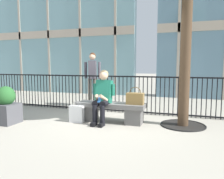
{
  "coord_description": "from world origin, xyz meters",
  "views": [
    {
      "loc": [
        1.62,
        -4.71,
        1.32
      ],
      "look_at": [
        0.0,
        0.1,
        0.75
      ],
      "focal_mm": 34.95,
      "sensor_mm": 36.0,
      "label": 1
    }
  ],
  "objects_px": {
    "seated_person_with_phone": "(103,95)",
    "handbag_on_bench": "(135,98)",
    "shopping_bag": "(77,114)",
    "bystander_at_railing": "(93,75)",
    "planter": "(6,106)",
    "stone_bench": "(111,110)"
  },
  "relations": [
    {
      "from": "seated_person_with_phone",
      "to": "handbag_on_bench",
      "type": "height_order",
      "value": "seated_person_with_phone"
    },
    {
      "from": "shopping_bag",
      "to": "bystander_at_railing",
      "type": "distance_m",
      "value": 2.09
    },
    {
      "from": "bystander_at_railing",
      "to": "handbag_on_bench",
      "type": "bearing_deg",
      "value": -42.8
    },
    {
      "from": "seated_person_with_phone",
      "to": "planter",
      "type": "bearing_deg",
      "value": -159.77
    },
    {
      "from": "seated_person_with_phone",
      "to": "bystander_at_railing",
      "type": "relative_size",
      "value": 0.71
    },
    {
      "from": "seated_person_with_phone",
      "to": "handbag_on_bench",
      "type": "xyz_separation_m",
      "value": [
        0.73,
        0.12,
        -0.07
      ]
    },
    {
      "from": "stone_bench",
      "to": "planter",
      "type": "distance_m",
      "value": 2.37
    },
    {
      "from": "bystander_at_railing",
      "to": "planter",
      "type": "height_order",
      "value": "bystander_at_railing"
    },
    {
      "from": "handbag_on_bench",
      "to": "shopping_bag",
      "type": "height_order",
      "value": "handbag_on_bench"
    },
    {
      "from": "stone_bench",
      "to": "planter",
      "type": "relative_size",
      "value": 1.88
    },
    {
      "from": "seated_person_with_phone",
      "to": "shopping_bag",
      "type": "height_order",
      "value": "seated_person_with_phone"
    },
    {
      "from": "bystander_at_railing",
      "to": "stone_bench",
      "type": "bearing_deg",
      "value": -54.16
    },
    {
      "from": "handbag_on_bench",
      "to": "bystander_at_railing",
      "type": "bearing_deg",
      "value": 137.2
    },
    {
      "from": "seated_person_with_phone",
      "to": "handbag_on_bench",
      "type": "distance_m",
      "value": 0.74
    },
    {
      "from": "planter",
      "to": "bystander_at_railing",
      "type": "bearing_deg",
      "value": 67.15
    },
    {
      "from": "shopping_bag",
      "to": "seated_person_with_phone",
      "type": "bearing_deg",
      "value": 16.09
    },
    {
      "from": "stone_bench",
      "to": "handbag_on_bench",
      "type": "height_order",
      "value": "handbag_on_bench"
    },
    {
      "from": "stone_bench",
      "to": "shopping_bag",
      "type": "xyz_separation_m",
      "value": [
        -0.73,
        -0.3,
        -0.07
      ]
    },
    {
      "from": "shopping_bag",
      "to": "planter",
      "type": "relative_size",
      "value": 0.58
    },
    {
      "from": "seated_person_with_phone",
      "to": "bystander_at_railing",
      "type": "xyz_separation_m",
      "value": [
        -1.0,
        1.72,
        0.35
      ]
    },
    {
      "from": "bystander_at_railing",
      "to": "planter",
      "type": "xyz_separation_m",
      "value": [
        -1.04,
        -2.47,
        -0.61
      ]
    },
    {
      "from": "planter",
      "to": "shopping_bag",
      "type": "bearing_deg",
      "value": 21.81
    }
  ]
}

